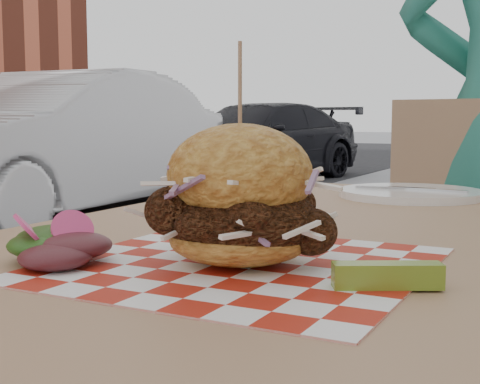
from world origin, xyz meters
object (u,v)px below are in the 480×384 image
(car_dark, at_px, (256,142))
(patio_chair, at_px, (461,250))
(patio_table, at_px, (336,287))
(sandwich, at_px, (240,203))
(car_white, at_px, (56,145))

(car_dark, bearing_deg, patio_chair, -47.68)
(patio_table, bearing_deg, sandwich, -93.67)
(car_dark, bearing_deg, sandwich, -51.78)
(patio_chair, bearing_deg, patio_table, -84.46)
(patio_table, distance_m, patio_chair, 0.97)
(patio_chair, bearing_deg, car_white, 151.52)
(car_dark, distance_m, patio_chair, 7.79)
(car_dark, distance_m, sandwich, 8.85)
(patio_table, bearing_deg, car_white, 136.77)
(patio_chair, xyz_separation_m, sandwich, (-0.03, -1.21, 0.26))
(car_dark, xyz_separation_m, patio_table, (3.90, -7.70, 0.12))
(car_dark, relative_size, patio_table, 3.19)
(car_white, xyz_separation_m, car_dark, (0.00, 4.03, -0.10))
(car_white, bearing_deg, car_dark, 86.67)
(patio_table, height_order, sandwich, sandwich)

